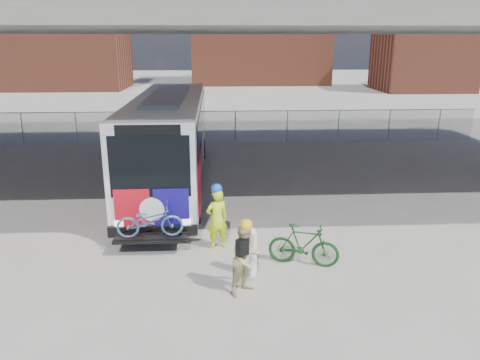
{
  "coord_description": "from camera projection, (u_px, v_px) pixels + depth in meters",
  "views": [
    {
      "loc": [
        -0.18,
        -14.59,
        5.69
      ],
      "look_at": [
        0.56,
        -0.96,
        1.6
      ],
      "focal_mm": 35.0,
      "sensor_mm": 36.0,
      "label": 1
    }
  ],
  "objects": [
    {
      "name": "ground",
      "position": [
        222.0,
        218.0,
        15.59
      ],
      "size": [
        160.0,
        160.0,
        0.0
      ],
      "primitive_type": "plane",
      "color": "#9E9991",
      "rests_on": "ground"
    },
    {
      "name": "cyclist_tan",
      "position": [
        246.0,
        258.0,
        10.78
      ],
      "size": [
        1.03,
        1.01,
        1.84
      ],
      "rotation": [
        0.0,
        0.0,
        0.7
      ],
      "color": "tan",
      "rests_on": "ground"
    },
    {
      "name": "brick_buildings",
      "position": [
        225.0,
        42.0,
        60.23
      ],
      "size": [
        54.0,
        22.0,
        12.0
      ],
      "color": "brown",
      "rests_on": "ground"
    },
    {
      "name": "cyclist_hivis",
      "position": [
        217.0,
        217.0,
        13.12
      ],
      "size": [
        0.74,
        0.62,
        1.91
      ],
      "rotation": [
        0.0,
        0.0,
        3.51
      ],
      "color": "#D1FF1A",
      "rests_on": "ground"
    },
    {
      "name": "bollard",
      "position": [
        251.0,
        250.0,
        11.66
      ],
      "size": [
        0.33,
        0.33,
        1.27
      ],
      "color": "white",
      "rests_on": "ground"
    },
    {
      "name": "overpass",
      "position": [
        218.0,
        16.0,
        17.54
      ],
      "size": [
        40.0,
        16.0,
        7.95
      ],
      "color": "#605E59",
      "rests_on": "ground"
    },
    {
      "name": "bike_parked",
      "position": [
        304.0,
        245.0,
        12.2
      ],
      "size": [
        1.93,
        1.08,
        1.12
      ],
      "primitive_type": "imported",
      "rotation": [
        0.0,
        0.0,
        1.25
      ],
      "color": "#16461B",
      "rests_on": "ground"
    },
    {
      "name": "chainlink_fence",
      "position": [
        218.0,
        118.0,
        26.66
      ],
      "size": [
        30.0,
        0.06,
        30.0
      ],
      "color": "gray",
      "rests_on": "ground"
    },
    {
      "name": "bus",
      "position": [
        170.0,
        133.0,
        18.72
      ],
      "size": [
        2.67,
        12.92,
        3.69
      ],
      "color": "silver",
      "rests_on": "ground"
    }
  ]
}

